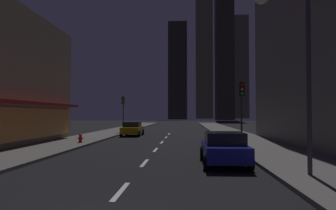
# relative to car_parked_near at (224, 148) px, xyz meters

# --- Properties ---
(ground_plane) EXTENTS (78.00, 136.00, 0.10)m
(ground_plane) POSITION_rel_car_parked_near_xyz_m (-3.60, 23.83, -0.79)
(ground_plane) COLOR black
(sidewalk_right) EXTENTS (4.00, 76.00, 0.15)m
(sidewalk_right) POSITION_rel_car_parked_near_xyz_m (3.40, 23.83, -0.67)
(sidewalk_right) COLOR #605E59
(sidewalk_right) RESTS_ON ground
(sidewalk_left) EXTENTS (4.00, 76.00, 0.15)m
(sidewalk_left) POSITION_rel_car_parked_near_xyz_m (-10.60, 23.83, -0.67)
(sidewalk_left) COLOR #605E59
(sidewalk_left) RESTS_ON ground
(lane_marking_center) EXTENTS (0.16, 33.40, 0.01)m
(lane_marking_center) POSITION_rel_car_parked_near_xyz_m (-3.60, 5.43, -0.73)
(lane_marking_center) COLOR silver
(lane_marking_center) RESTS_ON ground
(skyscraper_distant_tall) EXTENTS (8.01, 6.75, 41.47)m
(skyscraper_distant_tall) POSITION_rel_car_parked_near_xyz_m (-5.08, 118.22, 20.00)
(skyscraper_distant_tall) COLOR #2F2D23
(skyscraper_distant_tall) RESTS_ON ground
(skyscraper_distant_mid) EXTENTS (8.38, 7.15, 73.91)m
(skyscraper_distant_mid) POSITION_rel_car_parked_near_xyz_m (7.71, 142.93, 36.21)
(skyscraper_distant_mid) COLOR #5D5846
(skyscraper_distant_mid) RESTS_ON ground
(skyscraper_distant_short) EXTENTS (6.80, 7.10, 65.22)m
(skyscraper_distant_short) POSITION_rel_car_parked_near_xyz_m (13.14, 104.88, 31.87)
(skyscraper_distant_short) COLOR #2F2C23
(skyscraper_distant_short) RESTS_ON ground
(skyscraper_distant_slender) EXTENTS (7.59, 6.24, 54.28)m
(skyscraper_distant_slender) POSITION_rel_car_parked_near_xyz_m (27.50, 151.02, 26.40)
(skyscraper_distant_slender) COLOR brown
(skyscraper_distant_slender) RESTS_ON ground
(car_parked_near) EXTENTS (1.98, 4.24, 1.45)m
(car_parked_near) POSITION_rel_car_parked_near_xyz_m (0.00, 0.00, 0.00)
(car_parked_near) COLOR navy
(car_parked_near) RESTS_ON ground
(car_parked_far) EXTENTS (1.98, 4.24, 1.45)m
(car_parked_far) POSITION_rel_car_parked_near_xyz_m (-7.20, 17.73, 0.00)
(car_parked_far) COLOR gold
(car_parked_far) RESTS_ON ground
(fire_hydrant_far_left) EXTENTS (0.42, 0.30, 0.65)m
(fire_hydrant_far_left) POSITION_rel_car_parked_near_xyz_m (-9.50, 8.57, -0.29)
(fire_hydrant_far_left) COLOR red
(fire_hydrant_far_left) RESTS_ON sidewalk_left
(traffic_light_near_right) EXTENTS (0.32, 0.48, 4.20)m
(traffic_light_near_right) POSITION_rel_car_parked_near_xyz_m (1.90, 6.14, 2.45)
(traffic_light_near_right) COLOR #2D2D2D
(traffic_light_near_right) RESTS_ON sidewalk_right
(traffic_light_far_left) EXTENTS (0.32, 0.48, 4.20)m
(traffic_light_far_left) POSITION_rel_car_parked_near_xyz_m (-9.10, 22.16, 2.45)
(traffic_light_far_left) COLOR #2D2D2D
(traffic_light_far_left) RESTS_ON sidewalk_left
(street_lamp_right) EXTENTS (1.96, 0.56, 6.58)m
(street_lamp_right) POSITION_rel_car_parked_near_xyz_m (1.78, -2.91, 4.33)
(street_lamp_right) COLOR #38383D
(street_lamp_right) RESTS_ON sidewalk_right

